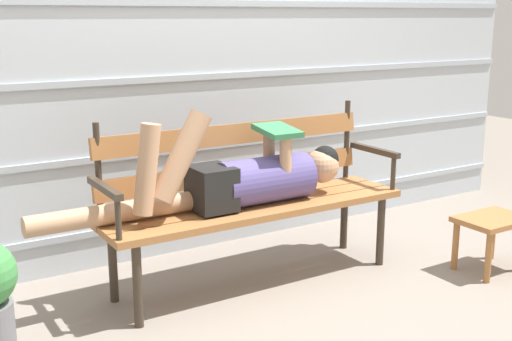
{
  "coord_description": "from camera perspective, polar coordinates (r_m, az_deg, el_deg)",
  "views": [
    {
      "loc": [
        -1.75,
        -2.7,
        1.41
      ],
      "look_at": [
        0.0,
        0.12,
        0.62
      ],
      "focal_mm": 45.95,
      "sensor_mm": 36.0,
      "label": 1
    }
  ],
  "objects": [
    {
      "name": "ground_plane",
      "position": [
        3.51,
        1.02,
        -10.25
      ],
      "size": [
        12.0,
        12.0,
        0.0
      ],
      "primitive_type": "plane",
      "color": "gray"
    },
    {
      "name": "house_siding",
      "position": [
        3.91,
        -5.32,
        11.22
      ],
      "size": [
        5.17,
        0.08,
        2.53
      ],
      "color": "#B2BCC6",
      "rests_on": "ground"
    },
    {
      "name": "reclining_person",
      "position": [
        3.37,
        -1.36,
        -0.67
      ],
      "size": [
        1.7,
        0.26,
        0.54
      ],
      "color": "#514784"
    },
    {
      "name": "park_bench",
      "position": [
        3.5,
        -0.57,
        -1.79
      ],
      "size": [
        1.68,
        0.44,
        0.91
      ],
      "color": "#9E6638",
      "rests_on": "ground"
    },
    {
      "name": "footstool",
      "position": [
        3.9,
        19.86,
        -4.71
      ],
      "size": [
        0.39,
        0.28,
        0.31
      ],
      "color": "#9E6638",
      "rests_on": "ground"
    }
  ]
}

